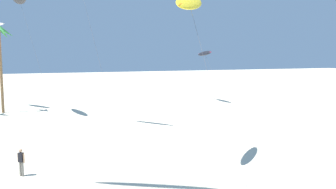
% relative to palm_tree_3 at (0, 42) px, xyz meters
% --- Properties ---
extents(palm_tree_3, '(3.39, 3.59, 10.99)m').
position_rel_palm_tree_3_xyz_m(palm_tree_3, '(0.00, 0.00, 0.00)').
color(palm_tree_3, olive).
rests_on(palm_tree_3, ground).
extents(flying_kite_1, '(1.75, 11.67, 8.18)m').
position_rel_palm_tree_3_xyz_m(flying_kite_1, '(28.49, -0.60, -1.31)').
color(flying_kite_1, black).
rests_on(flying_kite_1, ground).
extents(flying_kite_2, '(4.10, 9.88, 11.73)m').
position_rel_palm_tree_3_xyz_m(flying_kite_2, '(13.03, -27.72, 1.78)').
color(flying_kite_2, yellow).
rests_on(flying_kite_2, ground).
extents(person_foreground_walker, '(0.41, 0.36, 1.70)m').
position_rel_palm_tree_3_xyz_m(person_foreground_walker, '(2.57, -26.22, -7.96)').
color(person_foreground_walker, slate).
rests_on(person_foreground_walker, ground).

